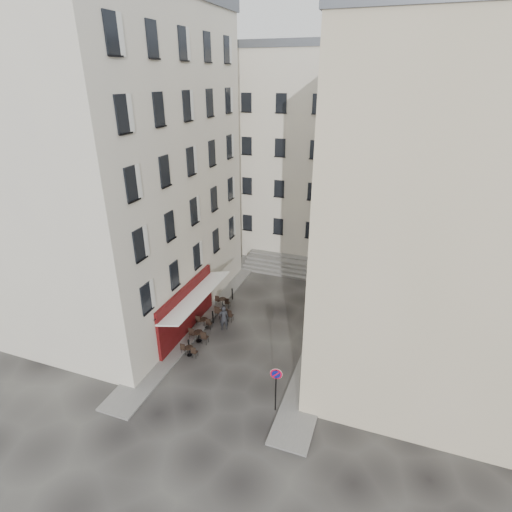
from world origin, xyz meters
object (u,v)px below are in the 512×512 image
at_px(no_parking_sign, 276,382).
at_px(pedestrian, 224,318).
at_px(bistro_table_b, 199,335).
at_px(bistro_table_a, 189,350).

distance_m(no_parking_sign, pedestrian, 8.07).
relative_size(bistro_table_b, pedestrian, 0.73).
height_order(bistro_table_a, pedestrian, pedestrian).
relative_size(bistro_table_a, bistro_table_b, 0.85).
xyz_separation_m(no_parking_sign, bistro_table_a, (-6.38, 2.46, -1.50)).
bearing_deg(bistro_table_a, bistro_table_b, 94.37).
distance_m(no_parking_sign, bistro_table_a, 7.00).
height_order(no_parking_sign, pedestrian, no_parking_sign).
xyz_separation_m(bistro_table_b, pedestrian, (0.98, 1.85, 0.44)).
bearing_deg(bistro_table_a, pedestrian, 75.49).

